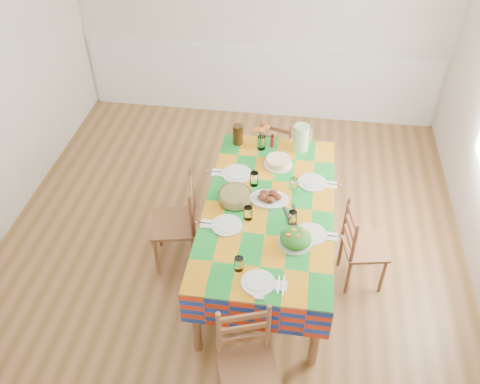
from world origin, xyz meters
name	(u,v)px	position (x,y,z in m)	size (l,w,h in m)	color
room	(227,134)	(0.00, 0.00, 1.35)	(4.58, 5.08, 2.78)	brown
wainscot	(260,80)	(0.00, 2.48, 0.49)	(4.41, 0.06, 0.92)	white
dining_table	(269,214)	(0.37, -0.18, 0.70)	(1.08, 2.01, 0.78)	brown
setting_near_head	(252,276)	(0.33, -0.97, 0.81)	(0.40, 0.27, 0.12)	white
setting_left_near	(234,221)	(0.12, -0.43, 0.81)	(0.46, 0.27, 0.12)	white
setting_left_far	(242,175)	(0.10, 0.15, 0.81)	(0.49, 0.29, 0.13)	white
setting_right_near	(305,228)	(0.68, -0.43, 0.81)	(0.46, 0.27, 0.12)	white
setting_right_far	(306,183)	(0.67, 0.13, 0.81)	(0.48, 0.28, 0.12)	white
meat_platter	(269,197)	(0.37, -0.10, 0.81)	(0.34, 0.24, 0.07)	white
salad_platter	(296,238)	(0.62, -0.57, 0.83)	(0.27, 0.27, 0.12)	white
pasta_bowl	(235,197)	(0.09, -0.16, 0.83)	(0.27, 0.27, 0.10)	white
cake	(278,162)	(0.40, 0.39, 0.82)	(0.26, 0.26, 0.07)	white
serving_utensils	(292,217)	(0.57, -0.30, 0.79)	(0.14, 0.32, 0.01)	black
flower_vase	(261,139)	(0.22, 0.62, 0.89)	(0.16, 0.13, 0.26)	white
hot_sauce	(272,141)	(0.32, 0.66, 0.85)	(0.03, 0.03, 0.14)	red
green_pitcher	(301,138)	(0.59, 0.66, 0.91)	(0.15, 0.15, 0.26)	#A3D093
tea_pitcher	(238,135)	(-0.01, 0.67, 0.88)	(0.10, 0.10, 0.20)	black
name_card	(259,298)	(0.40, -1.14, 0.79)	(0.07, 0.02, 0.02)	white
chair_near	(247,365)	(0.36, -1.45, 0.44)	(0.50, 0.49, 0.90)	brown
chair_far	(279,151)	(0.36, 1.09, 0.42)	(0.47, 0.45, 0.86)	brown
chair_left	(178,223)	(-0.43, -0.17, 0.46)	(0.47, 0.48, 0.93)	brown
chair_right	(360,247)	(1.18, -0.19, 0.42)	(0.42, 0.43, 0.84)	brown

